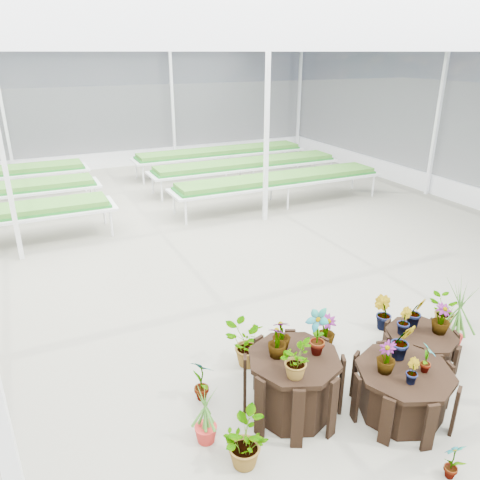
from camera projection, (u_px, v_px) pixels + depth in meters
name	position (u px, v px, depth m)	size (l,w,h in m)	color
ground_plane	(220.00, 314.00, 8.04)	(24.00, 24.00, 0.00)	gray
greenhouse_shell	(217.00, 188.00, 7.19)	(18.00, 24.00, 4.50)	white
steel_frame	(217.00, 188.00, 7.19)	(18.00, 24.00, 4.50)	silver
nursery_benches	(126.00, 188.00, 13.92)	(16.00, 7.00, 0.84)	silver
plinth_tall	(293.00, 384.00, 5.74)	(1.18, 1.18, 0.81)	black
plinth_mid	(402.00, 392.00, 5.74)	(1.22, 1.22, 0.64)	black
plinth_low	(420.00, 347.00, 6.76)	(1.03, 1.03, 0.46)	black
nursery_plants	(339.00, 351.00, 6.22)	(4.92, 2.99, 1.41)	#376B23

